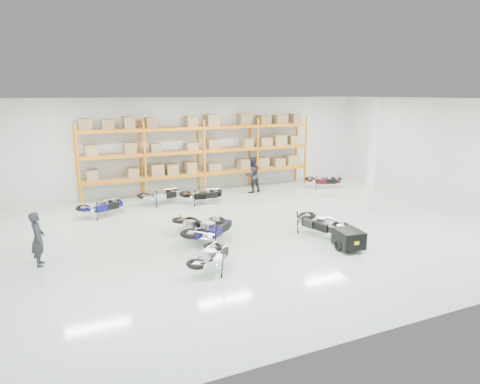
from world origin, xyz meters
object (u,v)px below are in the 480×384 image
trailer (349,239)px  moto_back_b (161,192)px  moto_silver_left (212,253)px  moto_touring_right (319,219)px  moto_blue_centre (210,225)px  person_left (38,239)px  person_back (252,175)px  moto_back_d (324,178)px  moto_back_a (102,204)px  moto_black_far_left (193,222)px  moto_back_c (202,192)px

trailer → moto_back_b: bearing=123.3°
moto_silver_left → moto_touring_right: (4.34, 1.28, 0.07)m
moto_blue_centre → moto_touring_right: (3.61, -0.80, -0.03)m
trailer → person_left: 9.00m
moto_silver_left → person_back: (5.04, 7.90, 0.38)m
moto_back_d → moto_silver_left: bearing=154.4°
moto_back_b → person_left: person_left is taller
moto_touring_right → moto_back_a: size_ratio=1.11×
moto_silver_left → trailer: bearing=-144.6°
person_back → moto_back_a: bearing=-4.0°
trailer → moto_back_b: moto_back_b is taller
moto_silver_left → person_back: 9.38m
moto_black_far_left → person_back: person_back is taller
moto_silver_left → moto_back_d: bearing=-100.6°
moto_back_a → person_left: 4.94m
moto_touring_right → moto_back_d: 7.55m
trailer → moto_black_far_left: bearing=149.0°
trailer → person_back: person_back is taller
moto_back_a → moto_back_d: size_ratio=1.00×
trailer → moto_silver_left: bearing=-176.9°
moto_black_far_left → moto_back_d: (8.44, 4.55, -0.01)m
moto_touring_right → moto_blue_centre: bearing=154.9°
moto_black_far_left → moto_back_d: bearing=-155.9°
moto_blue_centre → person_left: bearing=50.6°
moto_black_far_left → moto_back_a: moto_black_far_left is taller
moto_silver_left → moto_black_far_left: bearing=-58.0°
trailer → moto_back_d: moto_back_d is taller
moto_blue_centre → moto_back_a: moto_blue_centre is taller
moto_blue_centre → moto_back_a: 5.38m
moto_black_far_left → person_left: bearing=2.5°
moto_back_a → person_back: (7.12, 1.23, 0.37)m
moto_back_b → moto_blue_centre: bearing=167.2°
moto_blue_centre → trailer: bearing=-160.9°
moto_touring_right → moto_back_c: size_ratio=1.08×
moto_back_c → moto_back_a: bearing=97.0°
moto_back_d → person_left: size_ratio=1.05×
moto_blue_centre → moto_back_b: size_ratio=1.12×
moto_silver_left → moto_back_c: bearing=-67.7°
moto_back_c → moto_silver_left: bearing=166.4°
moto_silver_left → moto_back_c: 7.24m
moto_back_a → trailer: bearing=-159.7°
person_back → moto_blue_centre: bearing=39.7°
moto_touring_right → moto_back_b: size_ratio=1.07×
trailer → moto_touring_right: bearing=97.2°
moto_blue_centre → person_left: 5.01m
moto_blue_centre → moto_back_d: size_ratio=1.16×
moto_back_c → moto_back_d: 6.69m
moto_back_c → person_left: 7.94m
moto_touring_right → person_left: (-8.62, 0.98, 0.22)m
moto_back_d → person_back: 3.84m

